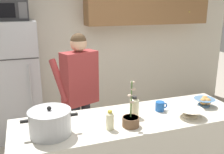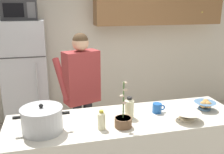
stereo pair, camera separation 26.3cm
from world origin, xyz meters
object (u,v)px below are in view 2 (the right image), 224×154
Objects in this scene: bread_bowl at (205,105)px; empty_bowl at (187,115)px; person_near_pot at (81,84)px; cooking_pot at (42,120)px; refrigerator at (26,78)px; bottle_mid_counter at (129,108)px; microwave at (20,10)px; potted_orchid at (123,120)px; bottle_near_edge at (101,120)px; coffee_mug at (157,108)px.

bread_bowl is 0.85× the size of empty_bowl.
cooking_pot is at bearing -115.99° from person_near_pot.
refrigerator reaches higher than cooking_pot.
empty_bowl is 0.53m from bottle_mid_counter.
cooking_pot is at bearing -82.00° from refrigerator.
refrigerator is at bearing 90.07° from microwave.
microwave reaches higher than bottle_mid_counter.
person_near_pot is at bearing -53.94° from microwave.
person_near_pot reaches higher than bread_bowl.
potted_orchid is at bearing -7.05° from cooking_pot.
potted_orchid reaches higher than empty_bowl.
microwave reaches higher than cooking_pot.
empty_bowl is 0.80m from bottle_near_edge.
coffee_mug is 0.46m from potted_orchid.
potted_orchid is (-0.91, -0.17, 0.01)m from bread_bowl.
person_near_pot is at bearing 143.74° from bread_bowl.
microwave reaches higher than coffee_mug.
bread_bowl is 1.26× the size of bottle_near_edge.
refrigerator is 3.79× the size of cooking_pot.
microwave is 2.26m from bottle_mid_counter.
microwave is 2.22× the size of bread_bowl.
microwave is at bearing 127.48° from coffee_mug.
bread_bowl is at bearing -44.78° from refrigerator.
cooking_pot is 2.23× the size of bottle_mid_counter.
person_near_pot is at bearing 102.98° from potted_orchid.
microwave is 2.10m from cooking_pot.
refrigerator is 3.60× the size of microwave.
bottle_mid_counter reaches higher than bottle_near_edge.
refrigerator is 10.06× the size of bottle_near_edge.
refrigerator is 8.01× the size of bread_bowl.
bottle_near_edge reaches higher than coffee_mug.
potted_orchid is at bearing -77.02° from person_near_pot.
cooking_pot reaches higher than bottle_mid_counter.
person_near_pot is 3.58× the size of cooking_pot.
bottle_near_edge is 0.84× the size of bottle_mid_counter.
bread_bowl is 0.52× the size of potted_orchid.
bottle_near_edge is at bearing -87.68° from person_near_pot.
coffee_mug is at bearing 18.91° from bottle_near_edge.
bread_bowl is at bearing -36.26° from person_near_pot.
bread_bowl is at bearing -44.44° from microwave.
refrigerator is 1.95m from cooking_pot.
refrigerator is at bearing 119.93° from bottle_mid_counter.
potted_orchid is (-0.41, -0.21, 0.01)m from coffee_mug.
microwave is at bearing 120.23° from bottle_mid_counter.
refrigerator is 6.80× the size of empty_bowl.
microwave is 1.05× the size of cooking_pot.
cooking_pot is 1.79× the size of empty_bowl.
empty_bowl is 1.48× the size of bottle_near_edge.
cooking_pot is at bearing 171.03° from bottle_near_edge.
cooking_pot is at bearing -173.23° from coffee_mug.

